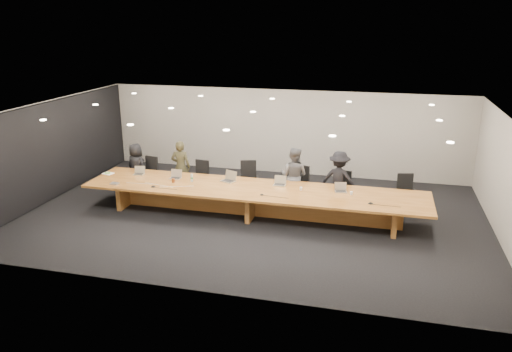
{
  "coord_description": "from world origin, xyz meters",
  "views": [
    {
      "loc": [
        3.12,
        -11.92,
        4.98
      ],
      "look_at": [
        0.0,
        0.3,
        1.0
      ],
      "focal_mm": 35.0,
      "sensor_mm": 36.0,
      "label": 1
    }
  ],
  "objects": [
    {
      "name": "chair_mid_left",
      "position": [
        -0.47,
        1.29,
        0.55
      ],
      "size": [
        0.7,
        0.7,
        1.09
      ],
      "primitive_type": null,
      "rotation": [
        0.0,
        0.0,
        0.31
      ],
      "color": "black",
      "rests_on": "ground"
    },
    {
      "name": "paper_cup_near",
      "position": [
        1.23,
        0.17,
        0.79
      ],
      "size": [
        0.08,
        0.08,
        0.09
      ],
      "primitive_type": "cone",
      "rotation": [
        0.0,
        0.0,
        0.14
      ],
      "color": "silver",
      "rests_on": "conference_table"
    },
    {
      "name": "water_bottle",
      "position": [
        -1.77,
        0.15,
        0.85
      ],
      "size": [
        0.08,
        0.08,
        0.2
      ],
      "primitive_type": "cylinder",
      "rotation": [
        0.0,
        0.0,
        -0.33
      ],
      "color": "#ACBCB8",
      "rests_on": "conference_table"
    },
    {
      "name": "person_b",
      "position": [
        -2.55,
        1.25,
        0.79
      ],
      "size": [
        0.61,
        0.43,
        1.59
      ],
      "primitive_type": "imported",
      "rotation": [
        0.0,
        0.0,
        3.23
      ],
      "color": "#2F2D1A",
      "rests_on": "ground"
    },
    {
      "name": "chair_far_right",
      "position": [
        3.91,
        1.32,
        0.51
      ],
      "size": [
        0.63,
        0.63,
        1.02
      ],
      "primitive_type": null,
      "rotation": [
        0.0,
        0.0,
        0.24
      ],
      "color": "black",
      "rests_on": "ground"
    },
    {
      "name": "laptop_d",
      "position": [
        0.61,
        0.42,
        0.88
      ],
      "size": [
        0.32,
        0.24,
        0.25
      ],
      "primitive_type": null,
      "rotation": [
        0.0,
        0.0,
        -0.01
      ],
      "color": "tan",
      "rests_on": "conference_table"
    },
    {
      "name": "mic_left",
      "position": [
        -2.59,
        -0.53,
        0.77
      ],
      "size": [
        0.16,
        0.16,
        0.03
      ],
      "primitive_type": "cone",
      "rotation": [
        0.0,
        0.0,
        0.25
      ],
      "color": "black",
      "rests_on": "conference_table"
    },
    {
      "name": "chair_mid_right",
      "position": [
        0.98,
        1.34,
        0.52
      ],
      "size": [
        0.67,
        0.67,
        1.05
      ],
      "primitive_type": null,
      "rotation": [
        0.0,
        0.0,
        -0.32
      ],
      "color": "black",
      "rests_on": "ground"
    },
    {
      "name": "notepad",
      "position": [
        -4.35,
        0.22,
        0.76
      ],
      "size": [
        0.33,
        0.28,
        0.02
      ],
      "primitive_type": "cube",
      "rotation": [
        0.0,
        0.0,
        -0.23
      ],
      "color": "white",
      "rests_on": "conference_table"
    },
    {
      "name": "mic_right",
      "position": [
        3.01,
        -0.39,
        0.77
      ],
      "size": [
        0.16,
        0.16,
        0.03
      ],
      "primitive_type": "cone",
      "rotation": [
        0.0,
        0.0,
        -0.3
      ],
      "color": "black",
      "rests_on": "conference_table"
    },
    {
      "name": "lime_gadget",
      "position": [
        -4.36,
        0.21,
        0.78
      ],
      "size": [
        0.16,
        0.13,
        0.02
      ],
      "primitive_type": "cube",
      "rotation": [
        0.0,
        0.0,
        0.36
      ],
      "color": "#5EBB32",
      "rests_on": "notepad"
    },
    {
      "name": "conference_table",
      "position": [
        0.0,
        0.0,
        0.52
      ],
      "size": [
        9.0,
        1.8,
        0.75
      ],
      "color": "brown",
      "rests_on": "ground"
    },
    {
      "name": "laptop_a",
      "position": [
        -3.47,
        0.38,
        0.87
      ],
      "size": [
        0.32,
        0.26,
        0.23
      ],
      "primitive_type": null,
      "rotation": [
        0.0,
        0.0,
        0.14
      ],
      "color": "#B6AB8B",
      "rests_on": "conference_table"
    },
    {
      "name": "chair_right",
      "position": [
        2.19,
        1.29,
        0.5
      ],
      "size": [
        0.59,
        0.59,
        0.99
      ],
      "primitive_type": null,
      "rotation": [
        0.0,
        0.0,
        -0.19
      ],
      "color": "black",
      "rests_on": "ground"
    },
    {
      "name": "laptop_c",
      "position": [
        -0.81,
        0.39,
        0.9
      ],
      "size": [
        0.44,
        0.39,
        0.29
      ],
      "primitive_type": null,
      "rotation": [
        0.0,
        0.0,
        -0.39
      ],
      "color": "#BDAF90",
      "rests_on": "conference_table"
    },
    {
      "name": "person_a",
      "position": [
        -3.97,
        1.2,
        0.71
      ],
      "size": [
        0.8,
        0.64,
        1.43
      ],
      "primitive_type": "imported",
      "rotation": [
        0.0,
        0.0,
        2.84
      ],
      "color": "black",
      "rests_on": "ground"
    },
    {
      "name": "mic_center",
      "position": [
        0.34,
        -0.43,
        0.76
      ],
      "size": [
        0.14,
        0.14,
        0.03
      ],
      "primitive_type": "cone",
      "rotation": [
        0.0,
        0.0,
        0.36
      ],
      "color": "black",
      "rests_on": "conference_table"
    },
    {
      "name": "laptop_b",
      "position": [
        -2.31,
        0.28,
        0.87
      ],
      "size": [
        0.32,
        0.23,
        0.25
      ],
      "primitive_type": null,
      "rotation": [
        0.0,
        0.0,
        0.01
      ],
      "color": "#BBA88F",
      "rests_on": "conference_table"
    },
    {
      "name": "chair_far_left",
      "position": [
        -3.6,
        1.21,
        0.52
      ],
      "size": [
        0.62,
        0.62,
        1.03
      ],
      "primitive_type": null,
      "rotation": [
        0.0,
        0.0,
        -0.21
      ],
      "color": "black",
      "rests_on": "ground"
    },
    {
      "name": "av_box",
      "position": [
        -3.7,
        -0.57,
        0.77
      ],
      "size": [
        0.23,
        0.18,
        0.03
      ],
      "primitive_type": "cube",
      "rotation": [
        0.0,
        0.0,
        -0.05
      ],
      "color": "#AFAFB4",
      "rests_on": "conference_table"
    },
    {
      "name": "paper_cup_far",
      "position": [
        2.52,
        0.14,
        0.79
      ],
      "size": [
        0.07,
        0.07,
        0.08
      ],
      "primitive_type": "cone",
      "rotation": [
        0.0,
        0.0,
        0.05
      ],
      "color": "silver",
      "rests_on": "conference_table"
    },
    {
      "name": "ground",
      "position": [
        0.0,
        0.0,
        0.0
      ],
      "size": [
        12.0,
        12.0,
        0.0
      ],
      "primitive_type": "plane",
      "color": "black",
      "rests_on": "ground"
    },
    {
      "name": "chair_left",
      "position": [
        -1.95,
        1.21,
        0.51
      ],
      "size": [
        0.59,
        0.59,
        1.03
      ],
      "primitive_type": null,
      "rotation": [
        0.0,
        0.0,
        -0.13
      ],
      "color": "black",
      "rests_on": "ground"
    },
    {
      "name": "person_c",
      "position": [
        0.87,
        1.15,
        0.81
      ],
      "size": [
        0.9,
        0.77,
        1.63
      ],
      "primitive_type": "imported",
      "rotation": [
        0.0,
        0.0,
        2.93
      ],
      "color": "#4C4C4E",
      "rests_on": "ground"
    },
    {
      "name": "person_d",
      "position": [
        2.11,
        1.19,
        0.79
      ],
      "size": [
        1.11,
        0.75,
        1.59
      ],
      "primitive_type": "imported",
      "rotation": [
        0.0,
        0.0,
        2.97
      ],
      "color": "black",
      "rests_on": "ground"
    },
    {
      "name": "amber_mug",
      "position": [
        -2.23,
        -0.04,
        0.8
      ],
      "size": [
        0.1,
        0.1,
        0.11
      ],
      "primitive_type": "cylinder",
      "rotation": [
        0.0,
        0.0,
        0.1
      ],
      "color": "brown",
      "rests_on": "conference_table"
    },
    {
      "name": "laptop_e",
      "position": [
        2.24,
        0.29,
        0.87
      ],
      "size": [
        0.34,
        0.28,
        0.24
      ],
      "primitive_type": null,
      "rotation": [
        0.0,
        0.0,
        0.2
      ],
      "color": "tan",
      "rests_on": "conference_table"
    },
    {
      "name": "back_wall",
      "position": [
        0.0,
        4.0,
        1.4
      ],
      "size": [
        12.0,
        0.02,
        2.8
      ],
      "primitive_type": "cube",
      "color": "beige",
      "rests_on": "ground"
    },
    {
      "name": "left_wall_panel",
      "position": [
        -5.94,
        0.0,
        1.37
      ],
      "size": [
        0.08,
        7.84,
        2.74
      ],
      "primitive_type": "cube",
      "color": "black",
      "rests_on": "ground"
    }
  ]
}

